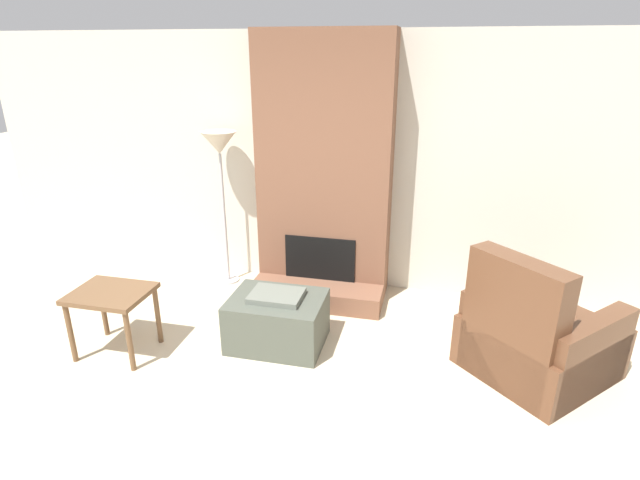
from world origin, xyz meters
TOP-DOWN VIEW (x-y plane):
  - ground_plane at (0.00, 0.00)m, footprint 24.00×24.00m
  - wall_back at (0.00, 2.84)m, footprint 7.76×0.06m
  - fireplace at (0.00, 2.58)m, footprint 1.32×0.76m
  - ottoman at (-0.16, 1.46)m, footprint 0.80×0.60m
  - armchair at (1.92, 1.51)m, footprint 1.35×1.35m
  - side_table at (-1.44, 1.03)m, footprint 0.62×0.50m
  - floor_lamp_left at (-1.08, 2.54)m, footprint 0.36×0.36m

SIDE VIEW (x-z plane):
  - ground_plane at x=0.00m, z-range 0.00..0.00m
  - ottoman at x=-0.16m, z-range -0.02..0.47m
  - armchair at x=1.92m, z-range -0.22..0.83m
  - side_table at x=-1.44m, z-range 0.19..0.76m
  - fireplace at x=0.00m, z-range -0.08..2.52m
  - wall_back at x=0.00m, z-range 0.00..2.60m
  - floor_lamp_left at x=-1.08m, z-range 0.63..2.28m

